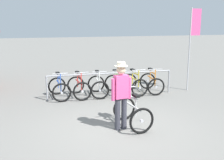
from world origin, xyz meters
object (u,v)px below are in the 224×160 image
Objects in this scene: racked_bike_orange at (152,83)px; featured_bicycle at (130,107)px; racked_bike_blue at (59,88)px; racked_bike_red at (79,87)px; racked_bike_white at (98,86)px; banner_flag at (193,33)px; racked_bike_yellow at (134,84)px; person_with_featured_bike at (121,93)px; racked_bike_lime at (116,85)px.

featured_bicycle is (-1.93, -2.95, 0.12)m from racked_bike_orange.
racked_bike_red is at bearing -1.91° from racked_bike_blue.
racked_bike_white is 0.93× the size of featured_bicycle.
banner_flag is at bearing -3.05° from racked_bike_orange.
racked_bike_red is at bearing 178.09° from racked_bike_yellow.
racked_bike_blue is 3.56m from person_with_featured_bike.
featured_bicycle is (0.87, -3.05, 0.12)m from racked_bike_red.
racked_bike_white is at bearing 87.22° from person_with_featured_bike.
featured_bicycle is 0.39× the size of banner_flag.
banner_flag is (3.56, 2.87, 1.74)m from featured_bicycle.
featured_bicycle is at bearing -112.39° from racked_bike_yellow.
banner_flag is at bearing -2.27° from racked_bike_blue.
racked_bike_white is (1.40, -0.05, 0.00)m from racked_bike_blue.
racked_bike_lime is at bearing 75.06° from person_with_featured_bike.
featured_bicycle reaches higher than racked_bike_white.
banner_flag is at bearing 38.84° from featured_bicycle.
banner_flag reaches higher than person_with_featured_bike.
banner_flag is at bearing -2.71° from racked_bike_yellow.
racked_bike_orange is at bearing -1.91° from racked_bike_yellow.
racked_bike_white is 0.67× the size of person_with_featured_bike.
person_with_featured_bike is at bearing -92.78° from racked_bike_white.
racked_bike_yellow is at bearing 63.98° from person_with_featured_bike.
racked_bike_white is 1.04× the size of racked_bike_yellow.
racked_bike_yellow is (2.10, -0.07, 0.00)m from racked_bike_red.
racked_bike_yellow is 0.70m from racked_bike_orange.
racked_bike_red is 1.06× the size of racked_bike_lime.
racked_bike_red is 1.00× the size of racked_bike_white.
racked_bike_red is at bearing 177.67° from banner_flag.
person_with_featured_bike is 0.54× the size of banner_flag.
racked_bike_yellow is at bearing -1.91° from racked_bike_lime.
person_with_featured_bike reaches higher than racked_bike_lime.
person_with_featured_bike is at bearing -125.48° from racked_bike_orange.
racked_bike_orange is at bearing -1.91° from racked_bike_red.
racked_bike_orange is at bearing -1.91° from racked_bike_lime.
racked_bike_white is at bearing -1.91° from racked_bike_blue.
racked_bike_blue is 0.99× the size of racked_bike_white.
racked_bike_orange is at bearing 54.52° from person_with_featured_bike.
racked_bike_white and racked_bike_lime have the same top height.
featured_bicycle reaches higher than racked_bike_lime.
racked_bike_white is 0.36× the size of banner_flag.
racked_bike_blue and racked_bike_red have the same top height.
banner_flag is at bearing 38.35° from person_with_featured_bike.
banner_flag reaches higher than racked_bike_white.
racked_bike_red is 0.36× the size of banner_flag.
racked_bike_red is at bearing 178.09° from racked_bike_white.
featured_bicycle is 0.61m from person_with_featured_bike.
racked_bike_blue is at bearing 178.09° from racked_bike_yellow.
racked_bike_red is at bearing 105.97° from featured_bicycle.
featured_bicycle reaches higher than racked_bike_blue.
racked_bike_red is (0.70, -0.02, -0.00)m from racked_bike_blue.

